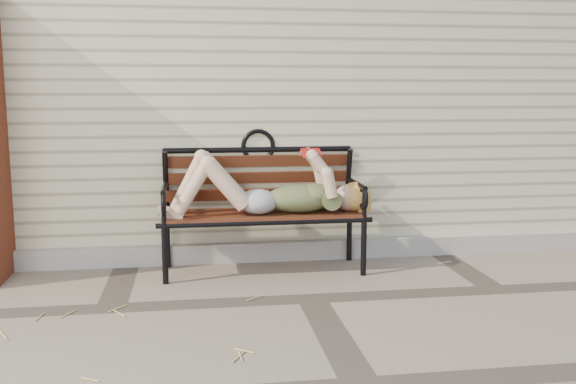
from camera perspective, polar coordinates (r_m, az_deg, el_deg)
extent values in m
plane|color=#78685C|center=(4.16, 2.12, -9.44)|extent=(80.00, 80.00, 0.00)
cube|color=beige|center=(6.92, -2.45, 10.48)|extent=(8.00, 4.00, 3.00)
cube|color=#ACA59B|center=(5.06, 0.10, -5.22)|extent=(8.00, 0.10, 0.15)
cylinder|color=black|center=(4.49, -10.88, -5.40)|extent=(0.04, 0.04, 0.43)
cylinder|color=black|center=(4.90, -10.69, -4.18)|extent=(0.04, 0.04, 0.43)
cylinder|color=black|center=(4.64, 6.74, -4.83)|extent=(0.04, 0.04, 0.43)
cylinder|color=black|center=(5.04, 5.47, -3.70)|extent=(0.04, 0.04, 0.43)
cube|color=#502814|center=(4.67, -2.23, -2.00)|extent=(1.44, 0.46, 0.03)
cylinder|color=black|center=(4.47, -1.93, -2.75)|extent=(1.52, 0.04, 0.04)
cylinder|color=black|center=(4.88, -2.51, -1.75)|extent=(1.52, 0.04, 0.04)
torus|color=black|center=(4.92, -2.67, 4.11)|extent=(0.26, 0.03, 0.26)
ellipsoid|color=#092B40|center=(4.66, 1.04, -0.60)|extent=(0.51, 0.29, 0.20)
ellipsoid|color=#092B40|center=(4.67, 2.42, -0.17)|extent=(0.25, 0.28, 0.15)
ellipsoid|color=#ADACB2|center=(4.62, -2.67, -0.87)|extent=(0.28, 0.32, 0.18)
sphere|color=#CFA48B|center=(4.73, 5.45, -0.49)|extent=(0.21, 0.21, 0.21)
ellipsoid|color=#DDAC53|center=(4.75, 6.01, -0.42)|extent=(0.24, 0.24, 0.22)
cube|color=#A31612|center=(4.63, 1.98, 3.82)|extent=(0.13, 0.02, 0.02)
cube|color=#EBE8CC|center=(4.59, 2.07, 3.46)|extent=(0.13, 0.08, 0.05)
cube|color=#EBE8CC|center=(4.67, 1.89, 3.55)|extent=(0.13, 0.08, 0.05)
cube|color=#A31612|center=(4.59, 2.08, 3.50)|extent=(0.14, 0.09, 0.05)
cube|color=#A31612|center=(4.67, 1.88, 3.60)|extent=(0.14, 0.09, 0.05)
cylinder|color=tan|center=(3.65, -3.49, -12.03)|extent=(0.01, 0.12, 0.01)
cylinder|color=tan|center=(4.11, -13.57, -9.85)|extent=(0.07, 0.07, 0.01)
cylinder|color=tan|center=(3.88, -5.31, -10.79)|extent=(0.13, 0.11, 0.01)
cylinder|color=tan|center=(3.96, -16.37, -10.70)|extent=(0.06, 0.05, 0.01)
cylinder|color=tan|center=(4.31, -18.13, -9.18)|extent=(0.10, 0.10, 0.01)
cylinder|color=tan|center=(4.19, -12.23, -9.44)|extent=(0.09, 0.02, 0.01)
cylinder|color=tan|center=(4.35, -3.53, -8.55)|extent=(0.10, 0.06, 0.01)
cylinder|color=tan|center=(3.44, -14.00, -13.63)|extent=(0.01, 0.10, 0.01)
cylinder|color=tan|center=(4.32, -22.47, -9.34)|extent=(0.15, 0.04, 0.01)
cylinder|color=tan|center=(4.09, -20.02, -10.26)|extent=(0.11, 0.03, 0.01)
cylinder|color=tan|center=(3.87, -5.05, -10.82)|extent=(0.07, 0.08, 0.01)
cylinder|color=tan|center=(3.29, -10.96, -14.65)|extent=(0.07, 0.11, 0.01)
cylinder|color=tan|center=(3.34, -4.77, -14.09)|extent=(0.07, 0.10, 0.01)
cylinder|color=tan|center=(3.25, -21.05, -15.38)|extent=(0.10, 0.13, 0.01)
cylinder|color=tan|center=(4.09, -7.71, -9.75)|extent=(0.02, 0.17, 0.01)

